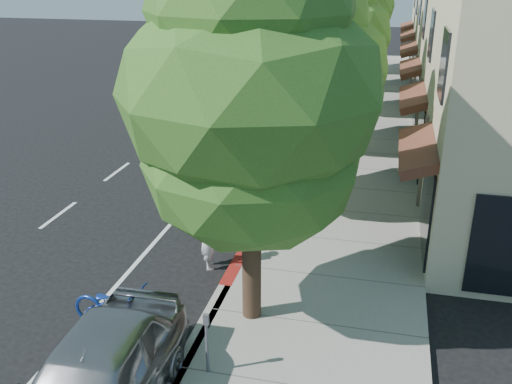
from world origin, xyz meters
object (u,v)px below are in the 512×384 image
(street_tree_1, at_px, (301,71))
(dark_sedan, at_px, (301,114))
(street_tree_3, at_px, (342,12))
(street_tree_0, at_px, (251,98))
(silver_suv, at_px, (268,157))
(pedestrian, at_px, (356,129))
(dark_suv_far, at_px, (328,72))
(white_pickup, at_px, (282,94))
(near_car_a, at_px, (94,384))
(street_tree_2, at_px, (327,39))
(bicycle, at_px, (117,308))
(cyclist, at_px, (209,239))
(street_tree_4, at_px, (352,6))
(street_tree_5, at_px, (359,7))

(street_tree_1, xyz_separation_m, dark_sedan, (-1.40, 9.24, -3.62))
(street_tree_3, bearing_deg, street_tree_0, -90.00)
(street_tree_0, height_order, dark_sedan, street_tree_0)
(street_tree_3, bearing_deg, silver_suv, -99.67)
(pedestrian, bearing_deg, dark_suv_far, -105.64)
(white_pickup, bearing_deg, street_tree_0, -75.69)
(street_tree_3, height_order, dark_sedan, street_tree_3)
(dark_sedan, xyz_separation_m, near_car_a, (-0.40, -18.74, 0.11))
(dark_sedan, bearing_deg, street_tree_2, -59.91)
(street_tree_2, bearing_deg, bicycle, -101.54)
(street_tree_3, relative_size, near_car_a, 1.66)
(bicycle, bearing_deg, silver_suv, 0.63)
(cyclist, relative_size, bicycle, 0.78)
(bicycle, xyz_separation_m, white_pickup, (-0.23, 19.31, 0.38))
(street_tree_1, distance_m, dark_sedan, 10.02)
(street_tree_2, xyz_separation_m, pedestrian, (1.29, 0.24, -3.48))
(dark_sedan, xyz_separation_m, pedestrian, (2.69, -2.99, 0.30))
(cyclist, distance_m, white_pickup, 16.36)
(street_tree_4, bearing_deg, street_tree_2, -90.00)
(dark_sedan, height_order, near_car_a, near_car_a)
(street_tree_1, relative_size, near_car_a, 1.49)
(street_tree_5, bearing_deg, dark_sedan, -95.42)
(street_tree_3, distance_m, pedestrian, 7.14)
(bicycle, bearing_deg, white_pickup, 7.64)
(street_tree_5, height_order, white_pickup, street_tree_5)
(street_tree_1, distance_m, near_car_a, 10.29)
(bicycle, distance_m, silver_suv, 9.88)
(street_tree_1, xyz_separation_m, pedestrian, (1.29, 6.24, -3.31))
(street_tree_0, height_order, pedestrian, street_tree_0)
(white_pickup, bearing_deg, cyclist, -80.14)
(near_car_a, bearing_deg, pedestrian, 77.57)
(street_tree_4, height_order, dark_suv_far, street_tree_4)
(street_tree_0, distance_m, street_tree_3, 18.00)
(pedestrian, bearing_deg, street_tree_0, 57.10)
(street_tree_1, xyz_separation_m, street_tree_4, (0.00, 18.00, 0.54))
(street_tree_1, distance_m, street_tree_5, 24.00)
(street_tree_2, height_order, bicycle, street_tree_2)
(bicycle, bearing_deg, dark_sedan, 2.54)
(street_tree_0, bearing_deg, street_tree_4, 90.00)
(street_tree_0, height_order, street_tree_5, street_tree_0)
(dark_sedan, bearing_deg, street_tree_5, 91.27)
(street_tree_0, relative_size, near_car_a, 1.64)
(street_tree_4, distance_m, street_tree_5, 6.02)
(bicycle, relative_size, dark_suv_far, 0.42)
(street_tree_0, relative_size, street_tree_2, 1.07)
(dark_sedan, distance_m, near_car_a, 18.74)
(street_tree_1, relative_size, dark_suv_far, 1.48)
(white_pickup, bearing_deg, bicycle, -83.96)
(street_tree_4, xyz_separation_m, street_tree_5, (0.00, 6.00, -0.45))
(street_tree_1, relative_size, street_tree_2, 0.97)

